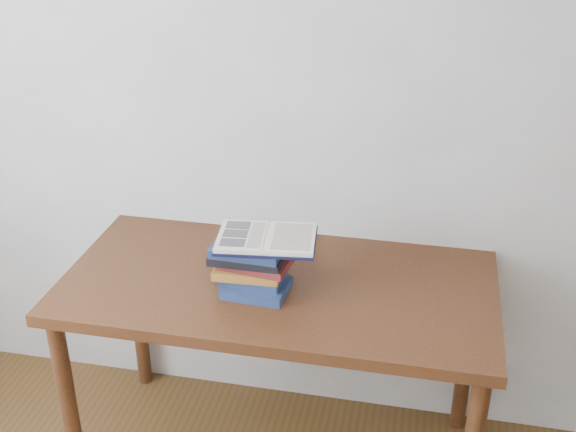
# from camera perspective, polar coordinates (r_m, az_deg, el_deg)

# --- Properties ---
(desk) EXTENTS (1.50, 0.75, 0.80)m
(desk) POSITION_cam_1_polar(r_m,az_deg,el_deg) (2.57, -0.77, -6.97)
(desk) COLOR #492712
(desk) RESTS_ON ground
(book_stack) EXTENTS (0.27, 0.20, 0.18)m
(book_stack) POSITION_cam_1_polar(r_m,az_deg,el_deg) (2.42, -2.90, -4.00)
(book_stack) COLOR navy
(book_stack) RESTS_ON desk
(open_book) EXTENTS (0.35, 0.26, 0.03)m
(open_book) POSITION_cam_1_polar(r_m,az_deg,el_deg) (2.38, -1.70, -1.79)
(open_book) COLOR black
(open_book) RESTS_ON book_stack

